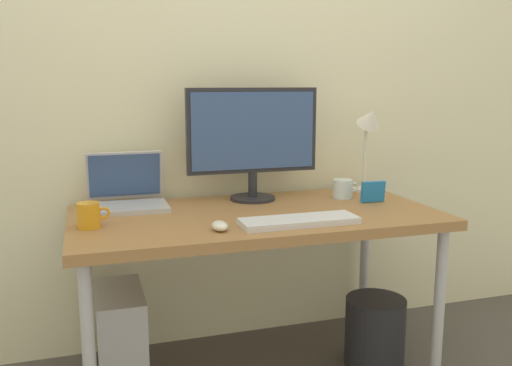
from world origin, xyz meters
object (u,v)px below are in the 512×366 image
(laptop, at_px, (127,194))
(keyboard, at_px, (299,221))
(monitor, at_px, (253,137))
(photo_frame, at_px, (373,192))
(computer_tower, at_px, (121,341))
(glass_cup, at_px, (343,189))
(desk_lamp, at_px, (369,131))
(desk, at_px, (256,226))
(coffee_mug, at_px, (89,215))
(mouse, at_px, (220,226))
(wastebasket, at_px, (375,331))

(laptop, xyz_separation_m, keyboard, (0.58, -0.48, -0.05))
(monitor, distance_m, photo_frame, 0.57)
(keyboard, distance_m, computer_tower, 0.86)
(glass_cup, bearing_deg, desk_lamp, 26.41)
(desk, xyz_separation_m, monitor, (0.06, 0.23, 0.34))
(keyboard, height_order, photo_frame, photo_frame)
(keyboard, xyz_separation_m, photo_frame, (0.44, 0.25, 0.04))
(desk, distance_m, coffee_mug, 0.65)
(mouse, bearing_deg, coffee_mug, 158.13)
(photo_frame, bearing_deg, laptop, 167.60)
(glass_cup, distance_m, computer_tower, 1.15)
(coffee_mug, bearing_deg, desk_lamp, 12.63)
(mouse, bearing_deg, desk, 47.84)
(photo_frame, xyz_separation_m, computer_tower, (-1.09, 0.02, -0.54))
(desk, distance_m, mouse, 0.31)
(monitor, xyz_separation_m, mouse, (-0.26, -0.46, -0.26))
(desk, distance_m, keyboard, 0.26)
(monitor, relative_size, computer_tower, 1.39)
(desk_lamp, distance_m, mouse, 0.99)
(monitor, bearing_deg, glass_cup, -11.67)
(glass_cup, bearing_deg, laptop, 173.98)
(keyboard, bearing_deg, desk_lamp, 40.97)
(coffee_mug, bearing_deg, laptop, 62.66)
(photo_frame, bearing_deg, keyboard, -150.44)
(desk_lamp, height_order, keyboard, desk_lamp)
(desk_lamp, distance_m, keyboard, 0.76)
(coffee_mug, height_order, glass_cup, coffee_mug)
(glass_cup, bearing_deg, coffee_mug, -169.66)
(mouse, bearing_deg, desk_lamp, 28.98)
(desk_lamp, bearing_deg, mouse, -151.02)
(coffee_mug, height_order, wastebasket, coffee_mug)
(desk, bearing_deg, mouse, -132.16)
(laptop, bearing_deg, keyboard, -39.36)
(desk_lamp, xyz_separation_m, coffee_mug, (-1.27, -0.28, -0.25))
(monitor, bearing_deg, laptop, 178.21)
(coffee_mug, bearing_deg, keyboard, -13.48)
(desk_lamp, xyz_separation_m, photo_frame, (-0.09, -0.21, -0.25))
(laptop, distance_m, wastebasket, 1.23)
(monitor, bearing_deg, desk_lamp, 0.05)
(glass_cup, bearing_deg, computer_tower, -173.90)
(coffee_mug, distance_m, computer_tower, 0.56)
(desk, bearing_deg, glass_cup, 18.26)
(keyboard, distance_m, coffee_mug, 0.76)
(laptop, bearing_deg, glass_cup, -6.02)
(desk_lamp, distance_m, computer_tower, 1.43)
(mouse, distance_m, wastebasket, 0.94)
(mouse, distance_m, photo_frame, 0.79)
(laptop, bearing_deg, photo_frame, -12.40)
(coffee_mug, xyz_separation_m, glass_cup, (1.10, 0.20, -0.00))
(computer_tower, bearing_deg, keyboard, -22.83)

